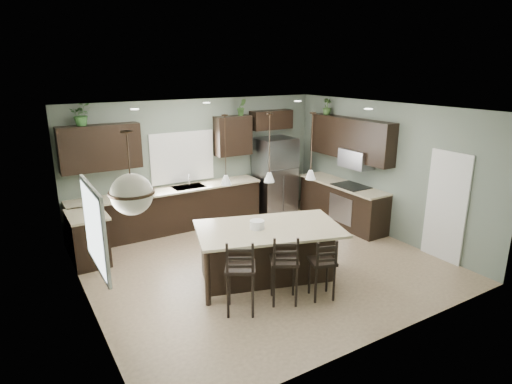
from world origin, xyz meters
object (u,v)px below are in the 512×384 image
object	(u,v)px
serving_dish	(257,225)
bar_stool_right	(322,268)
plant_back_left	(81,114)
kitchen_island	(269,253)
refrigerator	(275,176)
bar_stool_center	(284,268)
bar_stool_left	(240,275)

from	to	relation	value
serving_dish	bar_stool_right	size ratio (longest dim) A/B	0.24
serving_dish	plant_back_left	xyz separation A→B (m)	(-2.02, 3.03, 1.62)
kitchen_island	serving_dish	xyz separation A→B (m)	(-0.19, 0.06, 0.53)
bar_stool_right	plant_back_left	world-z (taller)	plant_back_left
refrigerator	serving_dish	distance (m)	3.57
serving_dish	plant_back_left	world-z (taller)	plant_back_left
kitchen_island	bar_stool_center	bearing A→B (deg)	-88.14
refrigerator	plant_back_left	size ratio (longest dim) A/B	4.25
refrigerator	kitchen_island	world-z (taller)	refrigerator
kitchen_island	bar_stool_right	distance (m)	1.02
refrigerator	bar_stool_left	size ratio (longest dim) A/B	1.58
refrigerator	plant_back_left	bearing A→B (deg)	176.77
plant_back_left	kitchen_island	bearing A→B (deg)	-54.47
refrigerator	bar_stool_right	world-z (taller)	refrigerator
bar_stool_left	plant_back_left	world-z (taller)	plant_back_left
refrigerator	bar_stool_center	size ratio (longest dim) A/B	1.65
refrigerator	bar_stool_right	distance (m)	4.18
bar_stool_center	bar_stool_right	distance (m)	0.61
bar_stool_center	plant_back_left	size ratio (longest dim) A/B	2.57
bar_stool_left	plant_back_left	bearing A→B (deg)	139.55
serving_dish	bar_stool_left	size ratio (longest dim) A/B	0.21
kitchen_island	plant_back_left	xyz separation A→B (m)	(-2.21, 3.09, 2.16)
bar_stool_center	kitchen_island	bearing A→B (deg)	103.54
refrigerator	serving_dish	world-z (taller)	refrigerator
kitchen_island	serving_dish	size ratio (longest dim) A/B	9.86
kitchen_island	bar_stool_right	world-z (taller)	bar_stool_right
bar_stool_left	serving_dish	bearing A→B (deg)	75.29
serving_dish	kitchen_island	bearing A→B (deg)	-17.27
bar_stool_center	plant_back_left	world-z (taller)	plant_back_left
kitchen_island	serving_dish	world-z (taller)	serving_dish
refrigerator	plant_back_left	world-z (taller)	plant_back_left
kitchen_island	plant_back_left	world-z (taller)	plant_back_left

